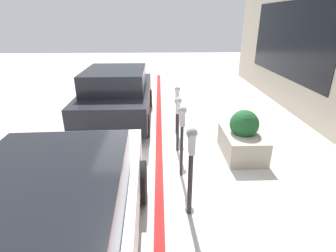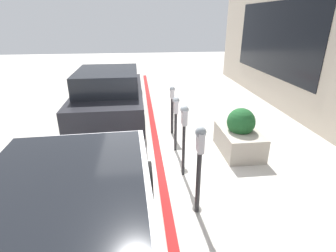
# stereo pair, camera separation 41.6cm
# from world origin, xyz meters

# --- Properties ---
(ground_plane) EXTENTS (40.00, 40.00, 0.00)m
(ground_plane) POSITION_xyz_m (0.00, 0.00, 0.00)
(ground_plane) COLOR beige
(curb_strip) EXTENTS (19.00, 0.16, 0.04)m
(curb_strip) POSITION_xyz_m (0.00, 0.08, 0.02)
(curb_strip) COLOR red
(curb_strip) RESTS_ON ground_plane
(parking_meter_nearest) EXTENTS (0.20, 0.17, 1.53)m
(parking_meter_nearest) POSITION_xyz_m (-1.64, -0.41, 1.05)
(parking_meter_nearest) COLOR #232326
(parking_meter_nearest) RESTS_ON ground_plane
(parking_meter_second) EXTENTS (0.19, 0.16, 1.49)m
(parking_meter_second) POSITION_xyz_m (-0.50, -0.37, 1.09)
(parking_meter_second) COLOR #232326
(parking_meter_second) RESTS_ON ground_plane
(parking_meter_middle) EXTENTS (0.19, 0.16, 1.34)m
(parking_meter_middle) POSITION_xyz_m (0.58, -0.37, 0.97)
(parking_meter_middle) COLOR #232326
(parking_meter_middle) RESTS_ON ground_plane
(parking_meter_fourth) EXTENTS (0.17, 0.14, 1.33)m
(parking_meter_fourth) POSITION_xyz_m (1.60, -0.42, 0.88)
(parking_meter_fourth) COLOR #232326
(parking_meter_fourth) RESTS_ON ground_plane
(planter_box) EXTENTS (1.32, 0.86, 1.09)m
(planter_box) POSITION_xyz_m (0.32, -1.85, 0.43)
(planter_box) COLOR #B2A899
(planter_box) RESTS_ON ground_plane
(parked_car_front) EXTENTS (4.65, 2.02, 1.53)m
(parked_car_front) POSITION_xyz_m (-2.76, 1.27, 0.82)
(parked_car_front) COLOR silver
(parked_car_front) RESTS_ON ground_plane
(parked_car_middle) EXTENTS (4.24, 2.02, 1.61)m
(parked_car_middle) POSITION_xyz_m (2.72, 1.34, 0.82)
(parked_car_middle) COLOR black
(parked_car_middle) RESTS_ON ground_plane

